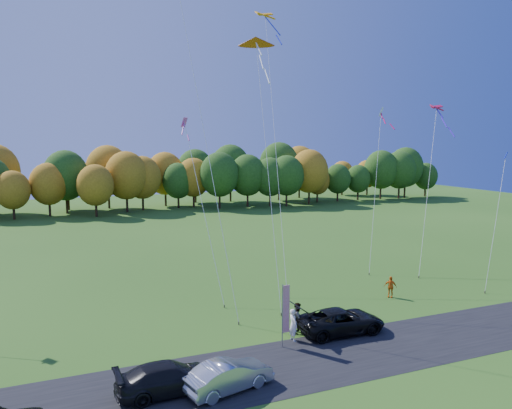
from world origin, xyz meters
name	(u,v)px	position (x,y,z in m)	size (l,w,h in m)	color
ground	(294,331)	(0.00, 0.00, 0.00)	(160.00, 160.00, 0.00)	#2A5416
asphalt_strip	(328,358)	(0.00, -4.00, 0.01)	(90.00, 6.00, 0.01)	black
tree_line	(139,212)	(0.00, 55.00, 0.00)	(116.00, 12.00, 10.00)	#1E4711
black_suv	(341,321)	(2.49, -1.28, 0.73)	(2.43, 5.28, 1.47)	black
silver_sedan	(229,376)	(-6.03, -5.22, 0.70)	(1.48, 4.26, 1.40)	#ABABB0
dark_truck_a	(169,378)	(-8.61, -4.37, 0.70)	(1.97, 4.85, 1.41)	black
person_tailgate_a	(293,325)	(-0.69, -1.21, 0.94)	(0.69, 0.45, 1.88)	white
person_tailgate_b	(298,318)	(0.13, -0.21, 0.91)	(0.88, 0.69, 1.82)	gray
person_east	(390,287)	(9.50, 3.18, 0.78)	(0.92, 0.38, 1.57)	orange
feather_flag	(285,309)	(-1.49, -1.78, 2.19)	(0.48, 0.11, 3.60)	#999999
kite_delta_blue	(196,88)	(-3.96, 6.73, 14.87)	(4.06, 9.86, 30.05)	#4C3F33
kite_parafoil_orange	(275,137)	(4.40, 12.48, 11.71)	(5.95, 13.75, 23.84)	#4C3F33
kite_delta_red	(267,157)	(1.50, 7.53, 10.22)	(3.53, 10.32, 20.84)	#4C3F33
kite_parafoil_rainbow	(429,185)	(18.23, 9.46, 7.42)	(8.22, 6.60, 15.16)	#4C3F33
kite_diamond_white	(376,188)	(13.93, 11.42, 7.17)	(5.29, 5.92, 14.98)	#4C3F33
kite_diamond_pink	(202,205)	(-2.78, 9.72, 6.69)	(1.29, 8.60, 13.63)	#4C3F33
kite_diamond_blue_low	(496,221)	(18.83, 2.52, 5.19)	(4.90, 3.22, 10.81)	#4C3F33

